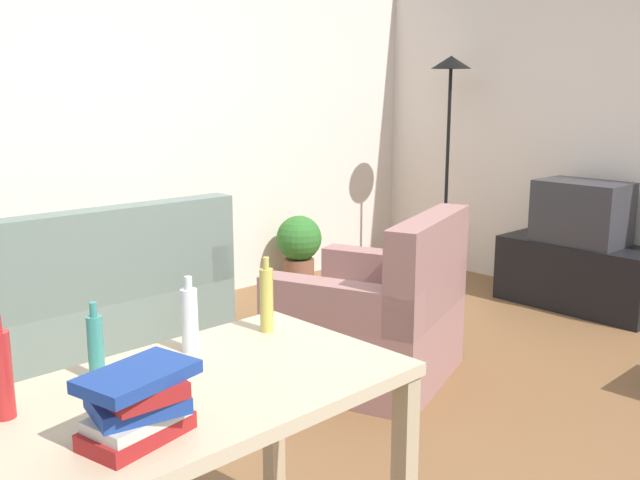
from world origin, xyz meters
name	(u,v)px	position (x,y,z in m)	size (l,w,h in m)	color
ground_plane	(373,405)	(0.00, 0.00, -0.01)	(5.20, 4.40, 0.02)	brown
wall_rear	(142,119)	(0.00, 2.20, 1.35)	(5.20, 0.10, 2.70)	silver
wall_right	(626,118)	(2.60, 0.00, 1.35)	(0.10, 4.40, 2.70)	beige
couch	(68,310)	(-0.87, 1.59, 0.31)	(1.84, 0.84, 0.92)	slate
tv_stand	(577,275)	(2.25, 0.10, 0.24)	(0.44, 1.10, 0.48)	black
tv	(582,212)	(2.25, 0.10, 0.70)	(0.41, 0.60, 0.44)	#2D2D33
torchiere_lamp	(449,107)	(2.25, 1.29, 1.41)	(0.32, 0.32, 1.81)	black
desk	(191,422)	(-1.49, -0.69, 0.65)	(1.22, 0.73, 0.76)	#C6B28E
potted_plant	(299,245)	(1.17, 1.90, 0.33)	(0.36, 0.36, 0.57)	brown
armchair	(377,322)	(0.25, 0.21, 0.32)	(1.14, 1.10, 0.92)	#996B66
bottle_red	(1,373)	(-1.93, -0.54, 0.88)	(0.05, 0.05, 0.26)	#AD2323
bottle_tall	(96,346)	(-1.65, -0.48, 0.86)	(0.04, 0.04, 0.22)	teal
bottle_clear	(190,319)	(-1.34, -0.47, 0.86)	(0.05, 0.05, 0.24)	silver
bottle_squat	(267,299)	(-1.05, -0.48, 0.87)	(0.05, 0.05, 0.25)	#BCB24C
book_stack	(138,404)	(-1.74, -0.87, 0.85)	(0.29, 0.23, 0.18)	maroon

